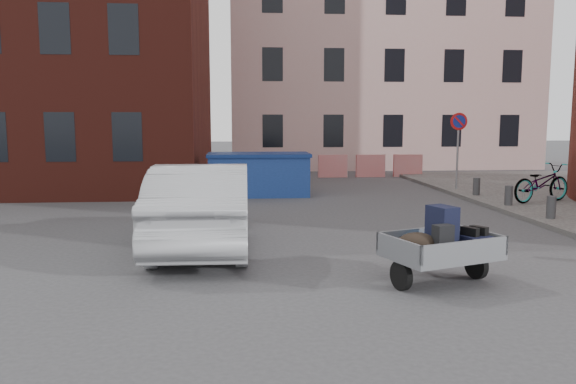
{
  "coord_description": "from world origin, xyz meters",
  "views": [
    {
      "loc": [
        -1.5,
        -9.55,
        2.48
      ],
      "look_at": [
        -0.62,
        1.32,
        1.1
      ],
      "focal_mm": 35.0,
      "sensor_mm": 36.0,
      "label": 1
    }
  ],
  "objects": [
    {
      "name": "dumpster",
      "position": [
        -0.96,
        9.19,
        0.72
      ],
      "size": [
        3.39,
        1.76,
        1.42
      ],
      "rotation": [
        0.0,
        0.0,
        0.0
      ],
      "color": "navy",
      "rests_on": "ground"
    },
    {
      "name": "ground",
      "position": [
        0.0,
        0.0,
        0.0
      ],
      "size": [
        120.0,
        120.0,
        0.0
      ],
      "primitive_type": "plane",
      "color": "#38383A",
      "rests_on": "ground"
    },
    {
      "name": "bollards",
      "position": [
        6.0,
        3.4,
        0.4
      ],
      "size": [
        0.22,
        9.02,
        0.55
      ],
      "color": "#3A3A3D",
      "rests_on": "sidewalk"
    },
    {
      "name": "silver_car",
      "position": [
        -2.28,
        1.42,
        0.83
      ],
      "size": [
        1.77,
        5.05,
        1.66
      ],
      "primitive_type": "imported",
      "rotation": [
        0.0,
        0.0,
        3.14
      ],
      "color": "#A1A3A8",
      "rests_on": "ground"
    },
    {
      "name": "no_parking_sign",
      "position": [
        6.0,
        9.48,
        2.01
      ],
      "size": [
        0.6,
        0.09,
        2.65
      ],
      "color": "gray",
      "rests_on": "sidewalk"
    },
    {
      "name": "building_pink",
      "position": [
        6.0,
        22.0,
        7.0
      ],
      "size": [
        16.0,
        8.0,
        14.0
      ],
      "primitive_type": "cube",
      "color": "beige",
      "rests_on": "ground"
    },
    {
      "name": "building_brick",
      "position": [
        -9.0,
        13.0,
        7.0
      ],
      "size": [
        12.0,
        10.0,
        14.0
      ],
      "primitive_type": "cube",
      "color": "#591E16",
      "rests_on": "ground"
    },
    {
      "name": "bicycle",
      "position": [
        7.23,
        6.12,
        0.68
      ],
      "size": [
        2.27,
        1.46,
        1.13
      ],
      "primitive_type": "imported",
      "rotation": [
        0.0,
        0.0,
        1.93
      ],
      "color": "black",
      "rests_on": "sidewalk"
    },
    {
      "name": "trailer",
      "position": [
        1.48,
        -1.43,
        0.61
      ],
      "size": [
        1.88,
        1.98,
        1.2
      ],
      "rotation": [
        0.0,
        0.0,
        0.35
      ],
      "color": "black",
      "rests_on": "ground"
    },
    {
      "name": "barriers",
      "position": [
        4.2,
        15.0,
        0.5
      ],
      "size": [
        4.7,
        0.18,
        1.0
      ],
      "color": "red",
      "rests_on": "ground"
    }
  ]
}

